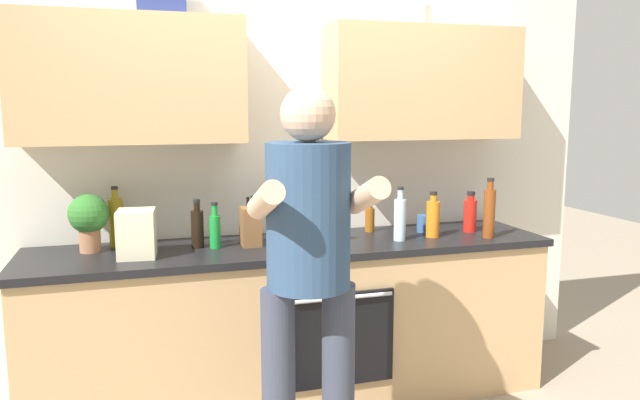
# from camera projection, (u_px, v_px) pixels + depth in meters

# --- Properties ---
(ground_plane) EXTENTS (12.00, 12.00, 0.00)m
(ground_plane) POSITION_uv_depth(u_px,v_px,m) (296.00, 398.00, 3.45)
(ground_plane) COLOR gray
(back_wall_unit) EXTENTS (4.00, 0.38, 2.50)m
(back_wall_unit) POSITION_uv_depth(u_px,v_px,m) (283.00, 132.00, 3.48)
(back_wall_unit) COLOR silver
(back_wall_unit) RESTS_ON ground
(counter) EXTENTS (2.84, 0.67, 0.90)m
(counter) POSITION_uv_depth(u_px,v_px,m) (296.00, 322.00, 3.38)
(counter) COLOR tan
(counter) RESTS_ON ground
(person_standing) EXTENTS (0.49, 0.45, 1.72)m
(person_standing) POSITION_uv_depth(u_px,v_px,m) (309.00, 261.00, 2.46)
(person_standing) COLOR #383D4C
(person_standing) RESTS_ON ground
(bottle_oil) EXTENTS (0.08, 0.08, 0.32)m
(bottle_oil) POSITION_uv_depth(u_px,v_px,m) (116.00, 221.00, 3.23)
(bottle_oil) COLOR olive
(bottle_oil) RESTS_ON counter
(bottle_juice) EXTENTS (0.08, 0.08, 0.26)m
(bottle_juice) POSITION_uv_depth(u_px,v_px,m) (433.00, 218.00, 3.47)
(bottle_juice) COLOR orange
(bottle_juice) RESTS_ON counter
(bottle_soda) EXTENTS (0.06, 0.06, 0.24)m
(bottle_soda) POSITION_uv_depth(u_px,v_px,m) (215.00, 229.00, 3.19)
(bottle_soda) COLOR #198C33
(bottle_soda) RESTS_ON counter
(bottle_soy) EXTENTS (0.07, 0.07, 0.26)m
(bottle_soy) POSITION_uv_depth(u_px,v_px,m) (197.00, 227.00, 3.20)
(bottle_soy) COLOR black
(bottle_soy) RESTS_ON counter
(bottle_vinegar) EXTENTS (0.07, 0.07, 0.34)m
(bottle_vinegar) POSITION_uv_depth(u_px,v_px,m) (489.00, 212.00, 3.44)
(bottle_vinegar) COLOR brown
(bottle_vinegar) RESTS_ON counter
(bottle_syrup) EXTENTS (0.06, 0.06, 0.19)m
(bottle_syrup) POSITION_uv_depth(u_px,v_px,m) (370.00, 218.00, 3.62)
(bottle_syrup) COLOR #8C4C14
(bottle_syrup) RESTS_ON counter
(bottle_water) EXTENTS (0.07, 0.07, 0.30)m
(bottle_water) POSITION_uv_depth(u_px,v_px,m) (400.00, 218.00, 3.37)
(bottle_water) COLOR silver
(bottle_water) RESTS_ON counter
(bottle_hotsauce) EXTENTS (0.08, 0.08, 0.24)m
(bottle_hotsauce) POSITION_uv_depth(u_px,v_px,m) (470.00, 214.00, 3.62)
(bottle_hotsauce) COLOR red
(bottle_hotsauce) RESTS_ON counter
(cup_tea) EXTENTS (0.08, 0.08, 0.10)m
(cup_tea) POSITION_uv_depth(u_px,v_px,m) (424.00, 224.00, 3.61)
(cup_tea) COLOR #33598C
(cup_tea) RESTS_ON counter
(cup_ceramic) EXTENTS (0.07, 0.07, 0.10)m
(cup_ceramic) POSITION_uv_depth(u_px,v_px,m) (283.00, 239.00, 3.20)
(cup_ceramic) COLOR #BF4C47
(cup_ceramic) RESTS_ON counter
(cup_stoneware) EXTENTS (0.07, 0.07, 0.09)m
(cup_stoneware) POSITION_uv_depth(u_px,v_px,m) (341.00, 232.00, 3.40)
(cup_stoneware) COLOR slate
(cup_stoneware) RESTS_ON counter
(knife_block) EXTENTS (0.10, 0.14, 0.27)m
(knife_block) POSITION_uv_depth(u_px,v_px,m) (250.00, 226.00, 3.25)
(knife_block) COLOR brown
(knife_block) RESTS_ON counter
(potted_herb) EXTENTS (0.20, 0.20, 0.30)m
(potted_herb) POSITION_uv_depth(u_px,v_px,m) (89.00, 217.00, 3.09)
(potted_herb) COLOR #9E6647
(potted_herb) RESTS_ON counter
(grocery_bag_rice) EXTENTS (0.20, 0.21, 0.24)m
(grocery_bag_rice) POSITION_uv_depth(u_px,v_px,m) (137.00, 233.00, 3.00)
(grocery_bag_rice) COLOR beige
(grocery_bag_rice) RESTS_ON counter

